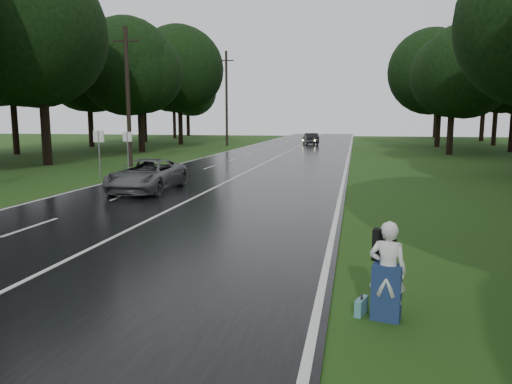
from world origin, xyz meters
The scene contains 16 objects.
ground centered at (0.00, 0.00, 0.00)m, with size 160.00×160.00×0.00m, color #224414.
road centered at (0.00, 20.00, 0.02)m, with size 12.00×140.00×0.04m, color black.
lane_center centered at (0.00, 20.00, 0.04)m, with size 0.12×140.00×0.01m, color silver.
grey_car centered at (-2.64, 9.39, 0.74)m, with size 2.31×5.02×1.39m, color #4F5154.
far_car centered at (0.95, 48.97, 0.74)m, with size 1.48×4.26×1.40m, color black.
hitchhiker centered at (6.90, -2.60, 0.76)m, with size 0.66×0.62×1.63m.
suitcase centered at (6.52, -2.50, 0.14)m, with size 0.11×0.39×0.28m, color teal.
utility_pole_mid centered at (-8.50, 19.75, 0.00)m, with size 1.80×0.28×9.13m, color black, non-canonical shape.
utility_pole_far centered at (-8.50, 44.81, 0.00)m, with size 1.80×0.28×10.88m, color black, non-canonical shape.
road_sign_a centered at (-7.20, 13.47, 0.00)m, with size 0.62×0.10×2.57m, color white, non-canonical shape.
road_sign_b centered at (-7.20, 16.82, 0.00)m, with size 0.58×0.10×2.41m, color white, non-canonical shape.
tree_left_d centered at (-14.75, 19.73, 0.00)m, with size 9.98×9.98×15.60m, color black, non-canonical shape.
tree_left_e centered at (-13.99, 33.42, 0.00)m, with size 8.82×8.82×13.78m, color black, non-canonical shape.
tree_left_f centered at (-14.98, 46.82, 0.00)m, with size 10.03×10.03×15.68m, color black, non-canonical shape.
tree_right_e centered at (14.59, 35.44, 0.00)m, with size 8.05×8.05×12.58m, color black, non-canonical shape.
tree_right_f centered at (15.44, 47.62, 0.00)m, with size 9.20×9.20×14.37m, color black, non-canonical shape.
Camera 1 is at (6.34, -10.30, 3.23)m, focal length 33.80 mm.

